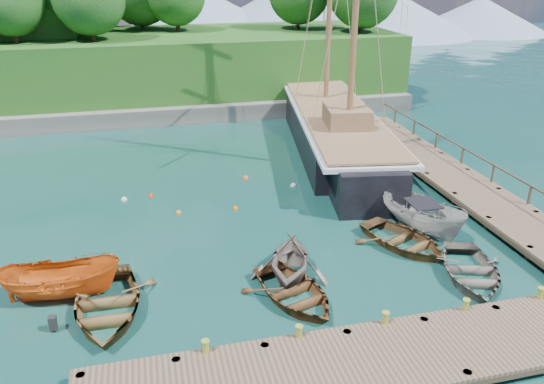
{
  "coord_description": "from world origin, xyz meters",
  "views": [
    {
      "loc": [
        -5.11,
        -18.26,
        11.7
      ],
      "look_at": [
        0.17,
        3.35,
        2.0
      ],
      "focal_mm": 35.0,
      "sensor_mm": 36.0,
      "label": 1
    }
  ],
  "objects_px": {
    "rowboat_0": "(108,314)",
    "rowboat_3": "(469,278)",
    "schooner": "(335,133)",
    "motorboat_orange": "(64,298)",
    "cabin_boat_white": "(420,230)",
    "rowboat_1": "(290,277)",
    "rowboat_4": "(403,247)",
    "rowboat_2": "(294,300)"
  },
  "relations": [
    {
      "from": "rowboat_0",
      "to": "rowboat_3",
      "type": "relative_size",
      "value": 1.12
    },
    {
      "from": "rowboat_0",
      "to": "schooner",
      "type": "xyz_separation_m",
      "value": [
        14.21,
        15.32,
        1.13
      ]
    },
    {
      "from": "motorboat_orange",
      "to": "cabin_boat_white",
      "type": "bearing_deg",
      "value": -78.02
    },
    {
      "from": "rowboat_1",
      "to": "rowboat_4",
      "type": "distance_m",
      "value": 5.7
    },
    {
      "from": "rowboat_2",
      "to": "motorboat_orange",
      "type": "xyz_separation_m",
      "value": [
        -8.43,
        2.19,
        0.0
      ]
    },
    {
      "from": "rowboat_2",
      "to": "rowboat_4",
      "type": "relative_size",
      "value": 0.97
    },
    {
      "from": "rowboat_1",
      "to": "schooner",
      "type": "xyz_separation_m",
      "value": [
        7.16,
        14.52,
        1.13
      ]
    },
    {
      "from": "motorboat_orange",
      "to": "cabin_boat_white",
      "type": "height_order",
      "value": "cabin_boat_white"
    },
    {
      "from": "rowboat_4",
      "to": "schooner",
      "type": "height_order",
      "value": "schooner"
    },
    {
      "from": "rowboat_1",
      "to": "rowboat_2",
      "type": "bearing_deg",
      "value": -79.54
    },
    {
      "from": "rowboat_2",
      "to": "rowboat_4",
      "type": "distance_m",
      "value": 6.47
    },
    {
      "from": "motorboat_orange",
      "to": "schooner",
      "type": "height_order",
      "value": "schooner"
    },
    {
      "from": "rowboat_0",
      "to": "rowboat_3",
      "type": "bearing_deg",
      "value": -3.1
    },
    {
      "from": "cabin_boat_white",
      "to": "schooner",
      "type": "height_order",
      "value": "schooner"
    },
    {
      "from": "rowboat_2",
      "to": "schooner",
      "type": "relative_size",
      "value": 0.15
    },
    {
      "from": "rowboat_0",
      "to": "cabin_boat_white",
      "type": "height_order",
      "value": "cabin_boat_white"
    },
    {
      "from": "rowboat_1",
      "to": "rowboat_4",
      "type": "height_order",
      "value": "rowboat_1"
    },
    {
      "from": "rowboat_3",
      "to": "rowboat_4",
      "type": "bearing_deg",
      "value": 134.37
    },
    {
      "from": "rowboat_3",
      "to": "rowboat_4",
      "type": "xyz_separation_m",
      "value": [
        -1.42,
        3.0,
        0.0
      ]
    },
    {
      "from": "rowboat_1",
      "to": "rowboat_2",
      "type": "relative_size",
      "value": 0.87
    },
    {
      "from": "cabin_boat_white",
      "to": "rowboat_4",
      "type": "bearing_deg",
      "value": -160.12
    },
    {
      "from": "motorboat_orange",
      "to": "schooner",
      "type": "relative_size",
      "value": 0.16
    },
    {
      "from": "rowboat_4",
      "to": "motorboat_orange",
      "type": "distance_m",
      "value": 14.3
    },
    {
      "from": "rowboat_3",
      "to": "schooner",
      "type": "distance_m",
      "value": 16.4
    },
    {
      "from": "cabin_boat_white",
      "to": "rowboat_3",
      "type": "bearing_deg",
      "value": -110.78
    },
    {
      "from": "rowboat_0",
      "to": "rowboat_3",
      "type": "distance_m",
      "value": 14.09
    },
    {
      "from": "rowboat_0",
      "to": "rowboat_3",
      "type": "height_order",
      "value": "rowboat_0"
    },
    {
      "from": "rowboat_2",
      "to": "cabin_boat_white",
      "type": "relative_size",
      "value": 0.88
    },
    {
      "from": "rowboat_0",
      "to": "rowboat_1",
      "type": "relative_size",
      "value": 1.34
    },
    {
      "from": "rowboat_0",
      "to": "schooner",
      "type": "distance_m",
      "value": 20.93
    },
    {
      "from": "motorboat_orange",
      "to": "cabin_boat_white",
      "type": "relative_size",
      "value": 0.91
    },
    {
      "from": "cabin_boat_white",
      "to": "schooner",
      "type": "xyz_separation_m",
      "value": [
        0.09,
        12.11,
        1.13
      ]
    },
    {
      "from": "rowboat_0",
      "to": "rowboat_2",
      "type": "relative_size",
      "value": 1.17
    },
    {
      "from": "rowboat_1",
      "to": "rowboat_4",
      "type": "bearing_deg",
      "value": 32.23
    },
    {
      "from": "rowboat_4",
      "to": "schooner",
      "type": "distance_m",
      "value": 13.49
    },
    {
      "from": "rowboat_2",
      "to": "rowboat_3",
      "type": "xyz_separation_m",
      "value": [
        7.28,
        -0.25,
        0.0
      ]
    },
    {
      "from": "rowboat_4",
      "to": "cabin_boat_white",
      "type": "xyz_separation_m",
      "value": [
        1.49,
        1.24,
        0.0
      ]
    },
    {
      "from": "rowboat_1",
      "to": "rowboat_0",
      "type": "bearing_deg",
      "value": -153.1
    },
    {
      "from": "rowboat_3",
      "to": "motorboat_orange",
      "type": "distance_m",
      "value": 15.9
    },
    {
      "from": "schooner",
      "to": "rowboat_0",
      "type": "bearing_deg",
      "value": -123.54
    },
    {
      "from": "schooner",
      "to": "rowboat_1",
      "type": "bearing_deg",
      "value": -106.93
    },
    {
      "from": "rowboat_0",
      "to": "cabin_boat_white",
      "type": "relative_size",
      "value": 1.03
    }
  ]
}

